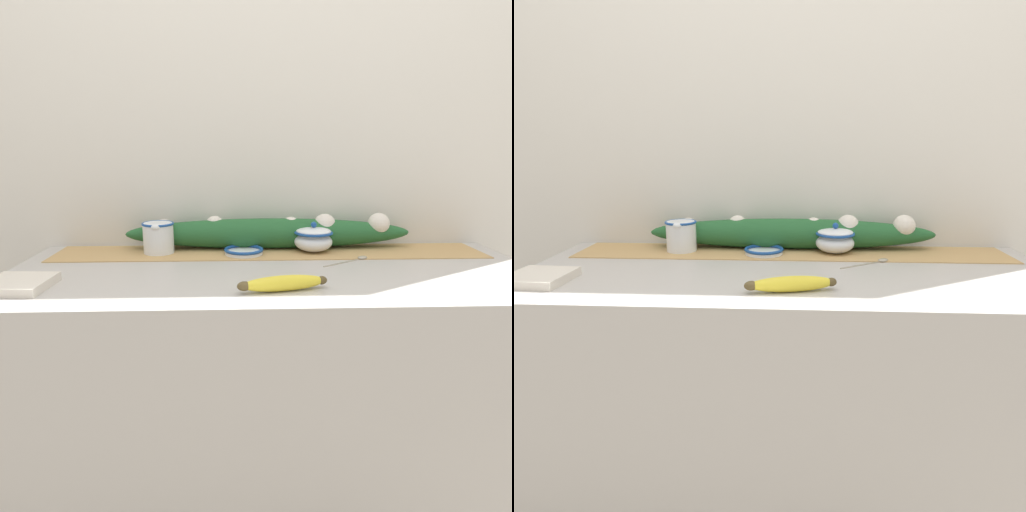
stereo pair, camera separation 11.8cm
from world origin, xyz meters
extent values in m
cube|color=#B7B2AD|center=(0.00, 0.00, 0.44)|extent=(1.55, 0.66, 0.88)
cube|color=silver|center=(0.00, 0.35, 1.20)|extent=(2.35, 0.04, 2.40)
cube|color=tan|center=(0.00, 0.21, 0.88)|extent=(1.42, 0.22, 0.00)
cylinder|color=white|center=(-0.37, 0.21, 0.93)|extent=(0.10, 0.10, 0.10)
torus|color=#194793|center=(-0.37, 0.21, 0.98)|extent=(0.11, 0.11, 0.01)
torus|color=white|center=(-0.37, 0.27, 0.94)|extent=(0.05, 0.01, 0.05)
ellipsoid|color=white|center=(-0.37, 0.16, 0.98)|extent=(0.03, 0.02, 0.02)
ellipsoid|color=white|center=(0.15, 0.21, 0.92)|extent=(0.13, 0.13, 0.07)
torus|color=#194793|center=(0.15, 0.21, 0.95)|extent=(0.13, 0.13, 0.01)
ellipsoid|color=white|center=(0.15, 0.21, 0.95)|extent=(0.12, 0.12, 0.02)
sphere|color=#194793|center=(0.15, 0.21, 0.97)|extent=(0.02, 0.02, 0.02)
cylinder|color=white|center=(-0.09, 0.18, 0.89)|extent=(0.12, 0.12, 0.01)
torus|color=#194793|center=(-0.09, 0.18, 0.90)|extent=(0.13, 0.13, 0.01)
ellipsoid|color=yellow|center=(0.01, -0.20, 0.90)|extent=(0.22, 0.08, 0.04)
ellipsoid|color=brown|center=(-0.09, -0.22, 0.90)|extent=(0.04, 0.03, 0.02)
ellipsoid|color=brown|center=(0.11, -0.18, 0.90)|extent=(0.03, 0.03, 0.02)
cube|color=#A89E89|center=(0.21, 0.06, 0.88)|extent=(0.13, 0.09, 0.00)
ellipsoid|color=#A89E89|center=(0.29, 0.11, 0.89)|extent=(0.04, 0.04, 0.01)
cube|color=silver|center=(-0.67, -0.15, 0.89)|extent=(0.16, 0.16, 0.02)
ellipsoid|color=#235B2D|center=(0.00, 0.27, 0.94)|extent=(0.98, 0.11, 0.10)
sphere|color=silver|center=(-0.36, 0.28, 0.95)|extent=(0.07, 0.07, 0.07)
sphere|color=silver|center=(-0.19, 0.28, 0.96)|extent=(0.06, 0.06, 0.06)
sphere|color=silver|center=(-0.07, 0.28, 0.95)|extent=(0.06, 0.06, 0.06)
sphere|color=silver|center=(0.08, 0.27, 0.96)|extent=(0.07, 0.07, 0.07)
sphere|color=silver|center=(0.19, 0.26, 0.96)|extent=(0.08, 0.08, 0.08)
sphere|color=silver|center=(0.38, 0.26, 0.97)|extent=(0.08, 0.08, 0.08)
camera|label=1|loc=(-0.10, -1.28, 1.24)|focal=32.00mm
camera|label=2|loc=(0.01, -1.28, 1.24)|focal=32.00mm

